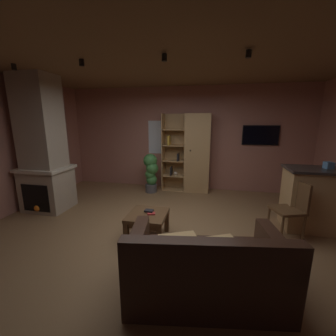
% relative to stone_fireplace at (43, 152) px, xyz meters
% --- Properties ---
extents(floor, '(6.37, 5.29, 0.02)m').
position_rel_stone_fireplace_xyz_m(floor, '(2.63, -0.59, -1.24)').
color(floor, olive).
rests_on(floor, ground).
extents(wall_back, '(6.49, 0.06, 2.72)m').
position_rel_stone_fireplace_xyz_m(wall_back, '(2.63, 2.09, 0.13)').
color(wall_back, '#AD7060').
rests_on(wall_back, ground).
extents(ceiling, '(6.37, 5.29, 0.02)m').
position_rel_stone_fireplace_xyz_m(ceiling, '(2.63, -0.59, 1.50)').
color(ceiling, brown).
extents(window_pane_back, '(0.64, 0.01, 0.90)m').
position_rel_stone_fireplace_xyz_m(window_pane_back, '(1.94, 2.05, 0.17)').
color(window_pane_back, white).
extents(stone_fireplace, '(0.93, 0.78, 2.72)m').
position_rel_stone_fireplace_xyz_m(stone_fireplace, '(0.00, 0.00, 0.00)').
color(stone_fireplace, tan).
rests_on(stone_fireplace, ground).
extents(bookshelf_cabinet, '(1.23, 0.41, 2.02)m').
position_rel_stone_fireplace_xyz_m(bookshelf_cabinet, '(2.91, 1.81, -0.22)').
color(bookshelf_cabinet, tan).
rests_on(bookshelf_cabinet, ground).
extents(kitchen_bar_counter, '(1.50, 0.63, 1.07)m').
position_rel_stone_fireplace_xyz_m(kitchen_bar_counter, '(5.37, 0.16, -0.69)').
color(kitchen_bar_counter, tan).
rests_on(kitchen_bar_counter, ground).
extents(tissue_box, '(0.14, 0.14, 0.11)m').
position_rel_stone_fireplace_xyz_m(tissue_box, '(5.26, 0.20, -0.10)').
color(tissue_box, '#598CBF').
rests_on(tissue_box, kitchen_bar_counter).
extents(leather_couch, '(1.74, 1.13, 0.84)m').
position_rel_stone_fireplace_xyz_m(leather_couch, '(3.35, -1.69, -0.93)').
color(leather_couch, '#382116').
rests_on(leather_couch, ground).
extents(coffee_table, '(0.59, 0.61, 0.42)m').
position_rel_stone_fireplace_xyz_m(coffee_table, '(2.41, -0.71, -0.90)').
color(coffee_table, brown).
rests_on(coffee_table, ground).
extents(table_book_0, '(0.14, 0.11, 0.02)m').
position_rel_stone_fireplace_xyz_m(table_book_0, '(2.48, -0.72, -0.80)').
color(table_book_0, '#B22D2D').
rests_on(table_book_0, coffee_table).
extents(table_book_1, '(0.14, 0.10, 0.02)m').
position_rel_stone_fireplace_xyz_m(table_book_1, '(2.42, -0.67, -0.78)').
color(table_book_1, black).
rests_on(table_book_1, coffee_table).
extents(dining_chair, '(0.53, 0.53, 0.92)m').
position_rel_stone_fireplace_xyz_m(dining_chair, '(4.65, -0.21, -0.70)').
color(dining_chair, brown).
rests_on(dining_chair, ground).
extents(potted_floor_plant, '(0.40, 0.37, 1.01)m').
position_rel_stone_fireplace_xyz_m(potted_floor_plant, '(1.83, 1.51, -0.67)').
color(potted_floor_plant, '#4C4C51').
rests_on(potted_floor_plant, ground).
extents(wall_mounted_tv, '(0.86, 0.06, 0.49)m').
position_rel_stone_fireplace_xyz_m(wall_mounted_tv, '(4.53, 2.02, 0.26)').
color(wall_mounted_tv, black).
extents(track_light_spot_0, '(0.07, 0.07, 0.09)m').
position_rel_stone_fireplace_xyz_m(track_light_spot_0, '(0.36, -0.76, 1.42)').
color(track_light_spot_0, black).
extents(track_light_spot_1, '(0.07, 0.07, 0.09)m').
position_rel_stone_fireplace_xyz_m(track_light_spot_1, '(1.51, -0.77, 1.42)').
color(track_light_spot_1, black).
extents(track_light_spot_2, '(0.07, 0.07, 0.09)m').
position_rel_stone_fireplace_xyz_m(track_light_spot_2, '(2.71, -0.78, 1.42)').
color(track_light_spot_2, black).
extents(track_light_spot_3, '(0.07, 0.07, 0.09)m').
position_rel_stone_fireplace_xyz_m(track_light_spot_3, '(3.75, -0.73, 1.42)').
color(track_light_spot_3, black).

